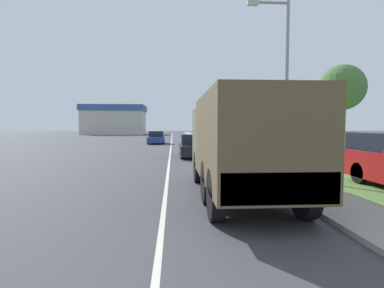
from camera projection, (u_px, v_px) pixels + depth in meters
ground_plane at (171, 142)px, 38.75m from camera, size 180.00×180.00×0.00m
lane_centre_stripe at (171, 142)px, 38.75m from camera, size 0.12×120.00×0.00m
sidewalk_right at (206, 142)px, 39.02m from camera, size 1.80×120.00×0.12m
grass_strip_right at (239, 142)px, 39.30m from camera, size 7.00×120.00×0.02m
military_truck at (240, 141)px, 8.73m from camera, size 2.33×6.91×2.92m
car_nearest_ahead at (194, 147)px, 20.49m from camera, size 1.91×4.41×1.53m
car_second_ahead at (156, 138)px, 35.63m from camera, size 1.92×4.26×1.50m
lamp_post at (282, 72)px, 11.83m from camera, size 1.69×0.24×6.93m
tree_mid_right at (342, 88)px, 18.45m from camera, size 2.81×2.81×5.86m
building_distant at (115, 120)px, 76.52m from camera, size 15.59×10.48×7.34m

